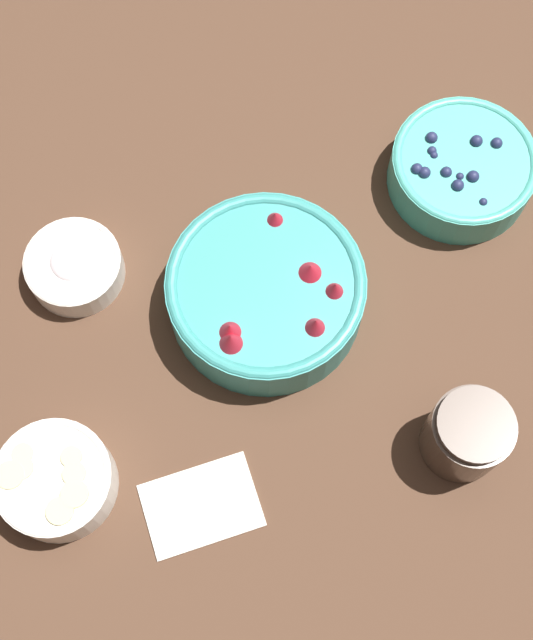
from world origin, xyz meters
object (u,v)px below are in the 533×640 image
at_px(bowl_cream, 74,266).
at_px(jar_chocolate, 466,435).
at_px(bowl_blueberries, 462,168).
at_px(bowl_strawberries, 266,292).
at_px(bowl_bananas, 55,480).

distance_m(bowl_cream, jar_chocolate, 0.51).
bearing_deg(jar_chocolate, bowl_blueberries, 84.31).
bearing_deg(bowl_cream, jar_chocolate, -26.86).
bearing_deg(bowl_blueberries, bowl_cream, -166.63).
height_order(bowl_cream, jar_chocolate, jar_chocolate).
bearing_deg(bowl_strawberries, bowl_bananas, -138.30).
height_order(bowl_strawberries, jar_chocolate, jar_chocolate).
bearing_deg(bowl_bananas, bowl_cream, 88.42).
bearing_deg(bowl_strawberries, bowl_cream, 168.15).
bearing_deg(jar_chocolate, bowl_strawberries, 140.54).
height_order(bowl_strawberries, bowl_bananas, bowl_strawberries).
xyz_separation_m(bowl_blueberries, bowl_cream, (-0.49, -0.12, -0.01)).
xyz_separation_m(bowl_bananas, jar_chocolate, (0.47, 0.04, 0.01)).
relative_size(bowl_blueberries, bowl_bananas, 1.39).
height_order(bowl_bananas, jar_chocolate, jar_chocolate).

